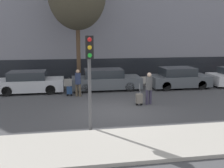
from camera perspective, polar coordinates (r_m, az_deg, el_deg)
ground_plane at (r=11.92m, az=0.84°, el=-6.20°), size 80.00×80.00×0.00m
sidewalk_near at (r=8.47m, az=5.41°, el=-13.38°), size 28.00×2.50×0.12m
sidewalk_far at (r=18.63m, az=-2.94°, el=0.43°), size 28.00×3.00×0.12m
parked_car_0 at (r=16.31m, az=-18.23°, el=0.33°), size 4.01×1.72×1.34m
parked_car_1 at (r=16.29m, az=-1.47°, el=0.92°), size 4.46×1.75×1.36m
parked_car_2 at (r=17.49m, az=15.00°, el=1.29°), size 3.95×1.83×1.38m
pedestrian_left at (r=14.60m, az=-7.78°, el=0.60°), size 0.34×0.34×1.58m
trolley_left at (r=14.91m, az=-9.72°, el=-1.42°), size 0.34×0.29×1.10m
pedestrian_right at (r=12.97m, az=8.44°, el=-0.56°), size 0.35×0.34×1.66m
trolley_right at (r=12.84m, az=6.24°, el=-3.31°), size 0.34×0.29×1.14m
traffic_light at (r=8.90m, az=-5.16°, el=4.47°), size 0.28×0.47×3.55m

